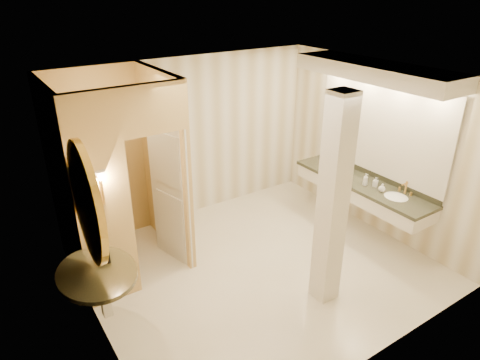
# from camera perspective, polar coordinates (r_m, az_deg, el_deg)

# --- Properties ---
(floor) EXTENTS (4.50, 4.50, 0.00)m
(floor) POSITION_cam_1_polar(r_m,az_deg,el_deg) (6.29, 2.57, -11.46)
(floor) COLOR silver
(floor) RESTS_ON ground
(ceiling) EXTENTS (4.50, 4.50, 0.00)m
(ceiling) POSITION_cam_1_polar(r_m,az_deg,el_deg) (5.16, 3.15, 13.42)
(ceiling) COLOR white
(ceiling) RESTS_ON wall_back
(wall_back) EXTENTS (4.50, 0.02, 2.70)m
(wall_back) POSITION_cam_1_polar(r_m,az_deg,el_deg) (7.18, -6.65, 5.42)
(wall_back) COLOR silver
(wall_back) RESTS_ON floor
(wall_front) EXTENTS (4.50, 0.02, 2.70)m
(wall_front) POSITION_cam_1_polar(r_m,az_deg,el_deg) (4.36, 18.72, -9.63)
(wall_front) COLOR silver
(wall_front) RESTS_ON floor
(wall_left) EXTENTS (0.02, 4.00, 2.70)m
(wall_left) POSITION_cam_1_polar(r_m,az_deg,el_deg) (4.77, -19.74, -6.62)
(wall_left) COLOR silver
(wall_left) RESTS_ON floor
(wall_right) EXTENTS (0.02, 4.00, 2.70)m
(wall_right) POSITION_cam_1_polar(r_m,az_deg,el_deg) (7.07, 17.78, 4.05)
(wall_right) COLOR silver
(wall_right) RESTS_ON floor
(toilet_closet) EXTENTS (1.50, 1.55, 2.70)m
(toilet_closet) POSITION_cam_1_polar(r_m,az_deg,el_deg) (5.87, -11.70, 0.87)
(toilet_closet) COLOR #D7B870
(toilet_closet) RESTS_ON floor
(wall_sconce) EXTENTS (0.14, 0.14, 0.42)m
(wall_sconce) POSITION_cam_1_polar(r_m,az_deg,el_deg) (5.04, -18.12, 0.27)
(wall_sconce) COLOR gold
(wall_sconce) RESTS_ON toilet_closet
(vanity) EXTENTS (0.75, 2.57, 2.09)m
(vanity) POSITION_cam_1_polar(r_m,az_deg,el_deg) (6.75, 16.91, 5.71)
(vanity) COLOR silver
(vanity) RESTS_ON floor
(console_shelf) EXTENTS (1.05, 1.05, 1.97)m
(console_shelf) POSITION_cam_1_polar(r_m,az_deg,el_deg) (4.74, -19.15, -6.79)
(console_shelf) COLOR black
(console_shelf) RESTS_ON floor
(pillar) EXTENTS (0.28, 0.28, 2.70)m
(pillar) POSITION_cam_1_polar(r_m,az_deg,el_deg) (5.17, 12.24, -3.10)
(pillar) COLOR silver
(pillar) RESTS_ON floor
(tissue_box) EXTENTS (0.18, 0.18, 0.15)m
(tissue_box) POSITION_cam_1_polar(r_m,az_deg,el_deg) (5.09, -17.80, -9.55)
(tissue_box) COLOR black
(tissue_box) RESTS_ON console_shelf
(toilet) EXTENTS (0.46, 0.76, 0.76)m
(toilet) POSITION_cam_1_polar(r_m,az_deg,el_deg) (6.63, -18.95, -6.93)
(toilet) COLOR white
(toilet) RESTS_ON floor
(soap_bottle_a) EXTENTS (0.09, 0.09, 0.15)m
(soap_bottle_a) POSITION_cam_1_polar(r_m,az_deg,el_deg) (6.85, 17.62, -0.24)
(soap_bottle_a) COLOR beige
(soap_bottle_a) RESTS_ON vanity
(soap_bottle_b) EXTENTS (0.11, 0.11, 0.13)m
(soap_bottle_b) POSITION_cam_1_polar(r_m,az_deg,el_deg) (6.72, 18.41, -0.97)
(soap_bottle_b) COLOR silver
(soap_bottle_b) RESTS_ON vanity
(soap_bottle_c) EXTENTS (0.08, 0.08, 0.19)m
(soap_bottle_c) POSITION_cam_1_polar(r_m,az_deg,el_deg) (6.83, 16.40, 0.07)
(soap_bottle_c) COLOR #C6B28C
(soap_bottle_c) RESTS_ON vanity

